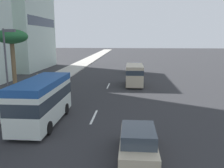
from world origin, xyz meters
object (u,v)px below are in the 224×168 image
at_px(minibus_lead, 42,99).
at_px(car_third, 138,143).
at_px(pedestrian_by_tree, 38,81).
at_px(car_fourth, 136,69).
at_px(street_lamp, 7,62).
at_px(van_second, 134,74).
at_px(palm_tree, 12,39).

height_order(minibus_lead, car_third, minibus_lead).
bearing_deg(pedestrian_by_tree, minibus_lead, -71.79).
xyz_separation_m(minibus_lead, pedestrian_by_tree, (9.99, 4.25, -0.56)).
distance_m(car_fourth, street_lamp, 24.77).
relative_size(car_third, car_fourth, 1.01).
bearing_deg(car_fourth, street_lamp, 155.82).
xyz_separation_m(van_second, car_fourth, (10.25, -0.40, -0.65)).
bearing_deg(palm_tree, pedestrian_by_tree, -5.80).
xyz_separation_m(car_fourth, palm_tree, (-18.38, 11.61, 4.93)).
relative_size(car_third, street_lamp, 0.67).
height_order(pedestrian_by_tree, palm_tree, palm_tree).
bearing_deg(car_third, palm_tree, 47.88).
height_order(van_second, car_third, van_second).
relative_size(van_second, palm_tree, 0.78).
xyz_separation_m(car_third, pedestrian_by_tree, (14.45, 10.69, 0.38)).
distance_m(car_fourth, palm_tree, 22.29).
height_order(car_third, car_fourth, car_fourth).
xyz_separation_m(van_second, street_lamp, (-12.14, 9.66, 2.65)).
height_order(car_third, pedestrian_by_tree, pedestrian_by_tree).
distance_m(minibus_lead, van_second, 15.21).
height_order(minibus_lead, street_lamp, street_lamp).
height_order(minibus_lead, car_fourth, minibus_lead).
height_order(palm_tree, street_lamp, palm_tree).
bearing_deg(minibus_lead, car_fourth, 163.91).
distance_m(minibus_lead, pedestrian_by_tree, 10.87).
bearing_deg(car_third, street_lamp, 57.69).
xyz_separation_m(minibus_lead, palm_tree, (5.61, 4.69, 4.05)).
bearing_deg(palm_tree, car_fourth, -32.28).
relative_size(car_third, pedestrian_by_tree, 2.42).
relative_size(palm_tree, street_lamp, 1.01).
bearing_deg(minibus_lead, van_second, 154.62).
xyz_separation_m(van_second, pedestrian_by_tree, (-3.75, 10.77, -0.33)).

